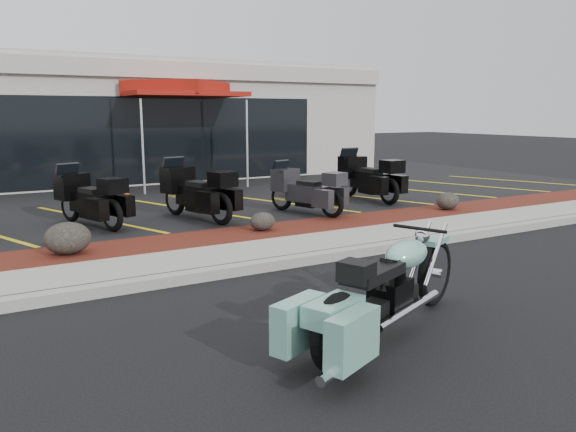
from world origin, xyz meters
TOP-DOWN VIEW (x-y plane):
  - ground at (0.00, 0.00)m, footprint 90.00×90.00m
  - curb at (0.00, 0.90)m, footprint 24.00×0.25m
  - sidewalk at (0.00, 1.60)m, footprint 24.00×1.20m
  - mulch_bed at (0.00, 2.80)m, footprint 24.00×1.20m
  - upper_lot at (0.00, 8.20)m, footprint 26.00×9.60m
  - dealership_building at (0.00, 14.47)m, footprint 18.00×8.16m
  - boulder_left at (-3.18, 2.75)m, footprint 0.71×0.59m
  - boulder_mid at (0.28, 2.83)m, footprint 0.49×0.41m
  - boulder_right at (4.99, 2.77)m, footprint 0.56×0.46m
  - hero_cruiser at (0.38, -1.55)m, footprint 3.19×1.93m
  - touring_black_front at (-2.69, 5.55)m, footprint 1.45×2.20m
  - touring_black_mid at (-0.60, 5.23)m, footprint 1.38×2.32m
  - touring_grey at (1.69, 4.61)m, footprint 1.34×2.10m
  - touring_black_rear at (4.25, 5.56)m, footprint 0.87×2.22m
  - traffic_cone at (-0.93, 8.39)m, footprint 0.38×0.38m
  - popup_canopy at (1.26, 10.25)m, footprint 3.60×3.60m

SIDE VIEW (x-z plane):
  - ground at x=0.00m, z-range 0.00..0.00m
  - curb at x=0.00m, z-range 0.00..0.15m
  - sidewalk at x=0.00m, z-range 0.00..0.15m
  - upper_lot at x=0.00m, z-range 0.00..0.15m
  - mulch_bed at x=0.00m, z-range 0.00..0.16m
  - boulder_mid at x=0.28m, z-range 0.16..0.50m
  - traffic_cone at x=-0.93m, z-range 0.15..0.56m
  - boulder_right at x=4.99m, z-range 0.16..0.55m
  - boulder_left at x=-3.18m, z-range 0.16..0.67m
  - hero_cruiser at x=0.38m, z-range 0.00..1.10m
  - touring_grey at x=1.69m, z-range 0.15..1.29m
  - touring_black_front at x=-2.69m, z-range 0.15..1.35m
  - touring_black_mid at x=-0.60m, z-range 0.15..1.41m
  - touring_black_rear at x=4.25m, z-range 0.15..1.44m
  - dealership_building at x=0.00m, z-range 0.01..4.01m
  - popup_canopy at x=1.26m, z-range 1.42..4.52m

